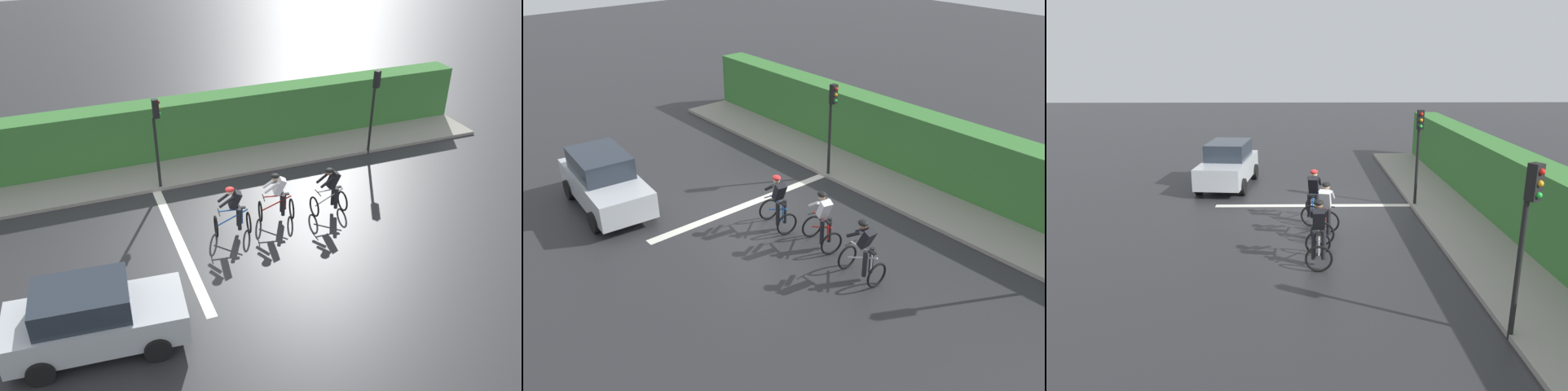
% 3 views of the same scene
% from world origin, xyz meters
% --- Properties ---
extents(ground_plane, '(80.00, 80.00, 0.00)m').
position_xyz_m(ground_plane, '(0.00, 0.00, 0.00)').
color(ground_plane, '#28282B').
extents(sidewalk_kerb, '(2.80, 22.61, 0.12)m').
position_xyz_m(sidewalk_kerb, '(-4.68, 2.00, 0.06)').
color(sidewalk_kerb, gray).
rests_on(sidewalk_kerb, ground).
extents(stone_wall_low, '(0.44, 22.61, 0.62)m').
position_xyz_m(stone_wall_low, '(-5.58, 2.00, 0.31)').
color(stone_wall_low, gray).
rests_on(stone_wall_low, ground).
extents(hedge_wall, '(1.10, 22.61, 2.27)m').
position_xyz_m(hedge_wall, '(-5.88, 2.00, 1.13)').
color(hedge_wall, '#387533').
rests_on(hedge_wall, ground).
extents(road_marking_stop_line, '(7.00, 0.30, 0.01)m').
position_xyz_m(road_marking_stop_line, '(0.00, -0.35, 0.00)').
color(road_marking_stop_line, silver).
rests_on(road_marking_stop_line, ground).
extents(cyclist_lead, '(0.69, 1.09, 1.66)m').
position_xyz_m(cyclist_lead, '(0.09, 4.67, 0.80)').
color(cyclist_lead, black).
rests_on(cyclist_lead, ground).
extents(cyclist_second, '(0.89, 1.20, 1.66)m').
position_xyz_m(cyclist_second, '(-0.16, 2.93, 0.80)').
color(cyclist_second, black).
rests_on(cyclist_second, ground).
extents(cyclist_mid, '(0.83, 1.17, 1.66)m').
position_xyz_m(cyclist_mid, '(0.13, 1.36, 0.80)').
color(cyclist_mid, black).
rests_on(cyclist_mid, ground).
extents(car_silver, '(2.16, 4.24, 1.76)m').
position_xyz_m(car_silver, '(3.42, -3.15, 0.87)').
color(car_silver, '#B7BCC1').
rests_on(car_silver, ground).
extents(traffic_light_near_crossing, '(0.20, 0.31, 3.34)m').
position_xyz_m(traffic_light_near_crossing, '(-3.41, -0.12, 2.22)').
color(traffic_light_near_crossing, black).
rests_on(traffic_light_near_crossing, ground).
extents(traffic_light_far_junction, '(0.27, 0.29, 3.34)m').
position_xyz_m(traffic_light_far_junction, '(-3.34, 8.19, 2.22)').
color(traffic_light_far_junction, black).
rests_on(traffic_light_far_junction, ground).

